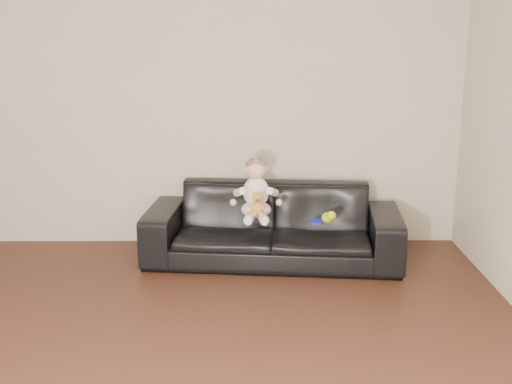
{
  "coord_description": "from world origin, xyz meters",
  "views": [
    {
      "loc": [
        0.59,
        -3.06,
        2.01
      ],
      "look_at": [
        0.62,
        2.15,
        0.64
      ],
      "focal_mm": 45.0,
      "sensor_mm": 36.0,
      "label": 1
    }
  ],
  "objects_px": {
    "toy_green": "(328,218)",
    "toy_blue_disc": "(316,222)",
    "toy_rattle": "(329,219)",
    "sofa": "(273,225)",
    "baby": "(256,192)",
    "teddy_bear": "(257,204)"
  },
  "relations": [
    {
      "from": "baby",
      "to": "toy_rattle",
      "type": "bearing_deg",
      "value": -14.28
    },
    {
      "from": "toy_rattle",
      "to": "toy_blue_disc",
      "type": "xyz_separation_m",
      "value": [
        -0.11,
        0.01,
        -0.03
      ]
    },
    {
      "from": "sofa",
      "to": "toy_green",
      "type": "relative_size",
      "value": 17.61
    },
    {
      "from": "teddy_bear",
      "to": "toy_blue_disc",
      "type": "distance_m",
      "value": 0.51
    },
    {
      "from": "toy_green",
      "to": "toy_rattle",
      "type": "height_order",
      "value": "toy_green"
    },
    {
      "from": "baby",
      "to": "toy_green",
      "type": "xyz_separation_m",
      "value": [
        0.59,
        -0.15,
        -0.18
      ]
    },
    {
      "from": "toy_green",
      "to": "toy_rattle",
      "type": "relative_size",
      "value": 1.81
    },
    {
      "from": "sofa",
      "to": "toy_blue_disc",
      "type": "xyz_separation_m",
      "value": [
        0.35,
        -0.27,
        0.11
      ]
    },
    {
      "from": "teddy_bear",
      "to": "toy_green",
      "type": "height_order",
      "value": "teddy_bear"
    },
    {
      "from": "toy_rattle",
      "to": "sofa",
      "type": "bearing_deg",
      "value": 148.98
    },
    {
      "from": "teddy_bear",
      "to": "sofa",
      "type": "bearing_deg",
      "value": 56.21
    },
    {
      "from": "toy_green",
      "to": "toy_blue_disc",
      "type": "distance_m",
      "value": 0.1
    },
    {
      "from": "baby",
      "to": "teddy_bear",
      "type": "xyz_separation_m",
      "value": [
        0.01,
        -0.15,
        -0.06
      ]
    },
    {
      "from": "toy_blue_disc",
      "to": "toy_green",
      "type": "bearing_deg",
      "value": 0.17
    },
    {
      "from": "sofa",
      "to": "toy_rattle",
      "type": "height_order",
      "value": "sofa"
    },
    {
      "from": "sofa",
      "to": "baby",
      "type": "bearing_deg",
      "value": -135.48
    },
    {
      "from": "toy_green",
      "to": "toy_blue_disc",
      "type": "bearing_deg",
      "value": -179.83
    },
    {
      "from": "sofa",
      "to": "toy_rattle",
      "type": "relative_size",
      "value": 31.85
    },
    {
      "from": "toy_green",
      "to": "teddy_bear",
      "type": "bearing_deg",
      "value": -179.16
    },
    {
      "from": "toy_rattle",
      "to": "toy_blue_disc",
      "type": "height_order",
      "value": "toy_rattle"
    },
    {
      "from": "sofa",
      "to": "toy_green",
      "type": "xyz_separation_m",
      "value": [
        0.44,
        -0.26,
        0.14
      ]
    },
    {
      "from": "toy_blue_disc",
      "to": "toy_rattle",
      "type": "bearing_deg",
      "value": -4.49
    }
  ]
}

